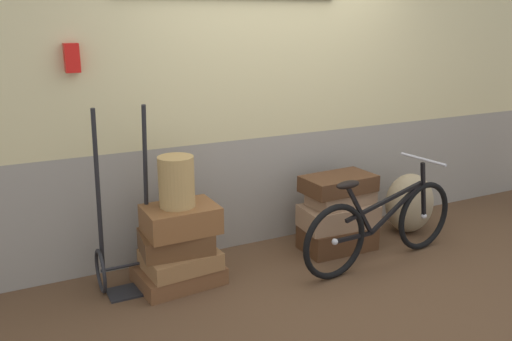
{
  "coord_description": "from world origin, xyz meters",
  "views": [
    {
      "loc": [
        -2.19,
        -3.25,
        1.95
      ],
      "look_at": [
        -0.45,
        0.22,
        0.84
      ],
      "focal_mm": 37.42,
      "sensor_mm": 36.0,
      "label": 1
    }
  ],
  "objects_px": {
    "suitcase_4": "(337,237)",
    "luggage_trolley": "(127,250)",
    "suitcase_6": "(341,197)",
    "suitcase_1": "(181,259)",
    "suitcase_3": "(181,219)",
    "suitcase_7": "(338,184)",
    "burlap_sack": "(409,203)",
    "suitcase_2": "(176,241)",
    "wicker_basket": "(176,182)",
    "suitcase_0": "(179,274)",
    "suitcase_5": "(338,216)",
    "bicycle": "(382,225)"
  },
  "relations": [
    {
      "from": "bicycle",
      "to": "suitcase_4",
      "type": "bearing_deg",
      "value": 111.2
    },
    {
      "from": "suitcase_6",
      "to": "wicker_basket",
      "type": "distance_m",
      "value": 1.52
    },
    {
      "from": "suitcase_4",
      "to": "suitcase_7",
      "type": "distance_m",
      "value": 0.49
    },
    {
      "from": "suitcase_4",
      "to": "suitcase_5",
      "type": "bearing_deg",
      "value": 52.11
    },
    {
      "from": "suitcase_4",
      "to": "luggage_trolley",
      "type": "xyz_separation_m",
      "value": [
        -1.8,
        0.13,
        0.2
      ]
    },
    {
      "from": "suitcase_1",
      "to": "wicker_basket",
      "type": "bearing_deg",
      "value": 96.22
    },
    {
      "from": "suitcase_2",
      "to": "suitcase_3",
      "type": "height_order",
      "value": "suitcase_3"
    },
    {
      "from": "suitcase_6",
      "to": "bicycle",
      "type": "bearing_deg",
      "value": -79.95
    },
    {
      "from": "suitcase_0",
      "to": "bicycle",
      "type": "relative_size",
      "value": 0.38
    },
    {
      "from": "suitcase_1",
      "to": "suitcase_2",
      "type": "height_order",
      "value": "suitcase_2"
    },
    {
      "from": "suitcase_3",
      "to": "burlap_sack",
      "type": "distance_m",
      "value": 2.27
    },
    {
      "from": "suitcase_3",
      "to": "bicycle",
      "type": "xyz_separation_m",
      "value": [
        1.57,
        -0.39,
        -0.19
      ]
    },
    {
      "from": "wicker_basket",
      "to": "suitcase_6",
      "type": "bearing_deg",
      "value": 0.54
    },
    {
      "from": "suitcase_6",
      "to": "wicker_basket",
      "type": "bearing_deg",
      "value": 176.16
    },
    {
      "from": "burlap_sack",
      "to": "suitcase_2",
      "type": "bearing_deg",
      "value": -179.81
    },
    {
      "from": "suitcase_6",
      "to": "wicker_basket",
      "type": "relative_size",
      "value": 1.5
    },
    {
      "from": "suitcase_1",
      "to": "burlap_sack",
      "type": "distance_m",
      "value": 2.27
    },
    {
      "from": "suitcase_5",
      "to": "luggage_trolley",
      "type": "xyz_separation_m",
      "value": [
        -1.81,
        0.13,
        -0.0
      ]
    },
    {
      "from": "burlap_sack",
      "to": "wicker_basket",
      "type": "bearing_deg",
      "value": -179.66
    },
    {
      "from": "suitcase_1",
      "to": "wicker_basket",
      "type": "xyz_separation_m",
      "value": [
        -0.0,
        0.01,
        0.61
      ]
    },
    {
      "from": "suitcase_0",
      "to": "luggage_trolley",
      "type": "xyz_separation_m",
      "value": [
        -0.35,
        0.1,
        0.23
      ]
    },
    {
      "from": "suitcase_2",
      "to": "suitcase_7",
      "type": "distance_m",
      "value": 1.49
    },
    {
      "from": "suitcase_7",
      "to": "burlap_sack",
      "type": "distance_m",
      "value": 0.88
    },
    {
      "from": "bicycle",
      "to": "suitcase_2",
      "type": "bearing_deg",
      "value": 165.65
    },
    {
      "from": "suitcase_4",
      "to": "suitcase_1",
      "type": "bearing_deg",
      "value": -178.67
    },
    {
      "from": "luggage_trolley",
      "to": "bicycle",
      "type": "bearing_deg",
      "value": -14.98
    },
    {
      "from": "suitcase_5",
      "to": "wicker_basket",
      "type": "bearing_deg",
      "value": -177.05
    },
    {
      "from": "suitcase_1",
      "to": "suitcase_4",
      "type": "distance_m",
      "value": 1.44
    },
    {
      "from": "suitcase_3",
      "to": "suitcase_7",
      "type": "distance_m",
      "value": 1.43
    },
    {
      "from": "suitcase_6",
      "to": "suitcase_7",
      "type": "relative_size",
      "value": 0.92
    },
    {
      "from": "suitcase_0",
      "to": "burlap_sack",
      "type": "relative_size",
      "value": 1.1
    },
    {
      "from": "suitcase_0",
      "to": "wicker_basket",
      "type": "bearing_deg",
      "value": -60.76
    },
    {
      "from": "suitcase_0",
      "to": "burlap_sack",
      "type": "distance_m",
      "value": 2.29
    },
    {
      "from": "suitcase_1",
      "to": "suitcase_5",
      "type": "xyz_separation_m",
      "value": [
        1.44,
        0.0,
        0.11
      ]
    },
    {
      "from": "suitcase_1",
      "to": "suitcase_3",
      "type": "distance_m",
      "value": 0.32
    },
    {
      "from": "suitcase_3",
      "to": "wicker_basket",
      "type": "height_order",
      "value": "wicker_basket"
    },
    {
      "from": "suitcase_3",
      "to": "wicker_basket",
      "type": "distance_m",
      "value": 0.29
    },
    {
      "from": "suitcase_6",
      "to": "bicycle",
      "type": "relative_size",
      "value": 0.35
    },
    {
      "from": "suitcase_2",
      "to": "burlap_sack",
      "type": "xyz_separation_m",
      "value": [
        2.29,
        0.01,
        -0.06
      ]
    },
    {
      "from": "suitcase_7",
      "to": "burlap_sack",
      "type": "height_order",
      "value": "suitcase_7"
    },
    {
      "from": "suitcase_0",
      "to": "suitcase_6",
      "type": "xyz_separation_m",
      "value": [
        1.49,
        -0.0,
        0.39
      ]
    },
    {
      "from": "burlap_sack",
      "to": "bicycle",
      "type": "xyz_separation_m",
      "value": [
        -0.68,
        -0.42,
        0.05
      ]
    },
    {
      "from": "suitcase_5",
      "to": "suitcase_7",
      "type": "relative_size",
      "value": 1.06
    },
    {
      "from": "suitcase_1",
      "to": "luggage_trolley",
      "type": "relative_size",
      "value": 0.39
    },
    {
      "from": "suitcase_2",
      "to": "suitcase_5",
      "type": "relative_size",
      "value": 0.79
    },
    {
      "from": "suitcase_3",
      "to": "suitcase_5",
      "type": "xyz_separation_m",
      "value": [
        1.43,
        0.0,
        -0.22
      ]
    },
    {
      "from": "suitcase_2",
      "to": "burlap_sack",
      "type": "distance_m",
      "value": 2.29
    },
    {
      "from": "suitcase_0",
      "to": "luggage_trolley",
      "type": "bearing_deg",
      "value": 158.75
    },
    {
      "from": "wicker_basket",
      "to": "burlap_sack",
      "type": "xyz_separation_m",
      "value": [
        2.27,
        0.01,
        -0.53
      ]
    },
    {
      "from": "suitcase_6",
      "to": "luggage_trolley",
      "type": "distance_m",
      "value": 1.86
    }
  ]
}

